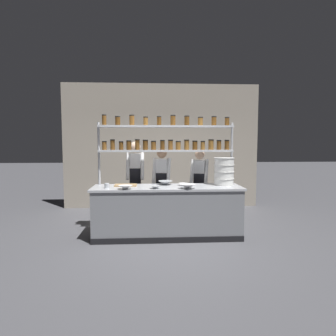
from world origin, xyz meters
TOP-DOWN VIEW (x-y plane):
  - ground_plane at (0.00, 0.00)m, footprint 40.00×40.00m
  - back_wall at (0.00, 2.54)m, footprint 5.07×0.12m
  - prep_counter at (0.00, -0.00)m, footprint 2.67×0.76m
  - spice_shelf_unit at (0.01, 0.33)m, footprint 2.56×0.28m
  - chef_left at (-0.61, 0.75)m, footprint 0.36×0.30m
  - chef_center at (-0.07, 0.65)m, footprint 0.40×0.32m
  - chef_right at (0.70, 0.72)m, footprint 0.41×0.34m
  - container_stack at (1.06, 0.13)m, footprint 0.38×0.38m
  - cutting_board at (-0.75, 0.12)m, footprint 0.40×0.26m
  - prep_bowl_near_left at (0.30, 0.08)m, footprint 0.17×0.17m
  - prep_bowl_center_front at (-0.72, -0.28)m, footprint 0.24×0.24m
  - prep_bowl_center_back at (0.34, -0.27)m, footprint 0.28×0.28m
  - prep_bowl_near_right at (-0.22, -0.23)m, footprint 0.17×0.17m
  - prep_bowl_far_left at (-0.02, 0.21)m, footprint 0.27×0.27m
  - serving_cup_front at (-1.05, -0.14)m, footprint 0.08×0.08m

SIDE VIEW (x-z plane):
  - ground_plane at x=0.00m, z-range 0.00..0.00m
  - prep_counter at x=0.00m, z-range 0.00..0.92m
  - chef_right at x=0.70m, z-range 0.11..1.67m
  - chef_center at x=-0.07m, z-range 0.11..1.71m
  - cutting_board at x=-0.75m, z-range 0.92..0.94m
  - prep_bowl_near_left at x=0.30m, z-range 0.92..0.97m
  - prep_bowl_near_right at x=-0.22m, z-range 0.92..0.97m
  - prep_bowl_center_front at x=-0.72m, z-range 0.92..0.99m
  - prep_bowl_far_left at x=-0.02m, z-range 0.92..0.99m
  - prep_bowl_center_back at x=0.34m, z-range 0.92..1.00m
  - serving_cup_front at x=-1.05m, z-range 0.92..1.01m
  - chef_left at x=-0.61m, z-range 0.14..1.86m
  - container_stack at x=1.06m, z-range 0.92..1.43m
  - back_wall at x=0.00m, z-range 0.00..3.21m
  - spice_shelf_unit at x=0.01m, z-range 0.63..2.85m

